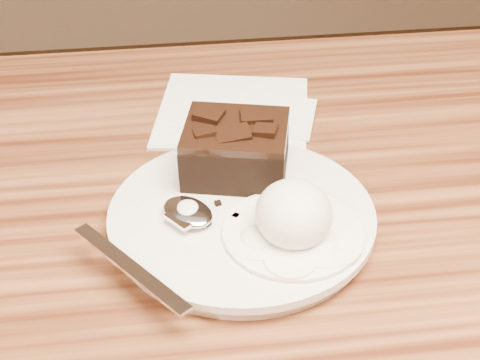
{
  "coord_description": "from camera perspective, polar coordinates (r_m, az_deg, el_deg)",
  "views": [
    {
      "loc": [
        -0.11,
        -0.38,
        1.12
      ],
      "look_at": [
        -0.05,
        0.08,
        0.79
      ],
      "focal_mm": 55.32,
      "sensor_mm": 36.0,
      "label": 1
    }
  ],
  "objects": [
    {
      "name": "crumb_b",
      "position": [
        0.58,
        -1.72,
        -1.81
      ],
      "size": [
        0.01,
        0.01,
        0.0
      ],
      "primitive_type": "cube",
      "rotation": [
        0.0,
        0.0,
        0.19
      ],
      "color": "black",
      "rests_on": "plate"
    },
    {
      "name": "napkin",
      "position": [
        0.73,
        -0.55,
        5.39
      ],
      "size": [
        0.17,
        0.17,
        0.01
      ],
      "primitive_type": "cube",
      "rotation": [
        0.0,
        0.0,
        -0.21
      ],
      "color": "white",
      "rests_on": "dining_table"
    },
    {
      "name": "crumb_c",
      "position": [
        0.54,
        3.16,
        -4.9
      ],
      "size": [
        0.01,
        0.0,
        0.0
      ],
      "primitive_type": "cube",
      "rotation": [
        0.0,
        0.0,
        0.12
      ],
      "color": "black",
      "rests_on": "plate"
    },
    {
      "name": "plate",
      "position": [
        0.58,
        0.13,
        -3.1
      ],
      "size": [
        0.21,
        0.21,
        0.02
      ],
      "primitive_type": "cylinder",
      "color": "beige",
      "rests_on": "dining_table"
    },
    {
      "name": "spoon",
      "position": [
        0.56,
        -4.03,
        -2.6
      ],
      "size": [
        0.13,
        0.16,
        0.01
      ],
      "primitive_type": null,
      "rotation": [
        0.0,
        0.0,
        0.64
      ],
      "color": "silver",
      "rests_on": "plate"
    },
    {
      "name": "brownie",
      "position": [
        0.61,
        -0.32,
        2.16
      ],
      "size": [
        0.1,
        0.09,
        0.04
      ],
      "primitive_type": "cube",
      "rotation": [
        0.0,
        0.0,
        -0.24
      ],
      "color": "black",
      "rests_on": "plate"
    },
    {
      "name": "ice_cream_scoop",
      "position": [
        0.54,
        4.17,
        -2.63
      ],
      "size": [
        0.06,
        0.06,
        0.05
      ],
      "primitive_type": "ellipsoid",
      "color": "white",
      "rests_on": "plate"
    },
    {
      "name": "crumb_d",
      "position": [
        0.56,
        -2.55,
        -3.33
      ],
      "size": [
        0.01,
        0.01,
        0.0
      ],
      "primitive_type": "cube",
      "rotation": [
        0.0,
        0.0,
        0.68
      ],
      "color": "black",
      "rests_on": "plate"
    },
    {
      "name": "crumb_a",
      "position": [
        0.57,
        -0.34,
        -2.87
      ],
      "size": [
        0.01,
        0.01,
        0.0
      ],
      "primitive_type": "cube",
      "rotation": [
        0.0,
        0.0,
        0.93
      ],
      "color": "black",
      "rests_on": "plate"
    },
    {
      "name": "melt_puddle",
      "position": [
        0.55,
        4.09,
        -4.12
      ],
      "size": [
        0.11,
        0.11,
        0.0
      ],
      "primitive_type": "cylinder",
      "color": "white",
      "rests_on": "plate"
    }
  ]
}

